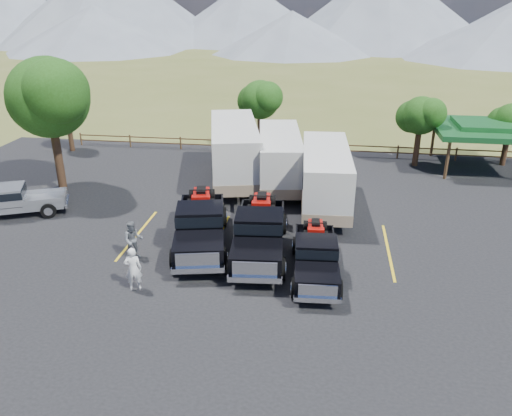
# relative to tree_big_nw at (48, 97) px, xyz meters

# --- Properties ---
(ground) EXTENTS (320.00, 320.00, 0.00)m
(ground) POSITION_rel_tree_big_nw_xyz_m (12.55, -9.03, -5.60)
(ground) COLOR #535B26
(ground) RESTS_ON ground
(asphalt_lot) EXTENTS (44.00, 34.00, 0.04)m
(asphalt_lot) POSITION_rel_tree_big_nw_xyz_m (12.55, -6.03, -5.58)
(asphalt_lot) COLOR black
(asphalt_lot) RESTS_ON ground
(stall_lines) EXTENTS (12.12, 5.50, 0.01)m
(stall_lines) POSITION_rel_tree_big_nw_xyz_m (12.55, -5.03, -5.55)
(stall_lines) COLOR gold
(stall_lines) RESTS_ON asphalt_lot
(tree_big_nw) EXTENTS (5.54, 5.18, 7.84)m
(tree_big_nw) POSITION_rel_tree_big_nw_xyz_m (0.00, 0.00, 0.00)
(tree_big_nw) COLOR black
(tree_big_nw) RESTS_ON ground
(tree_ne_a) EXTENTS (3.11, 2.92, 4.76)m
(tree_ne_a) POSITION_rel_tree_big_nw_xyz_m (21.52, 7.99, -2.11)
(tree_ne_a) COLOR black
(tree_ne_a) RESTS_ON ground
(tree_ne_b) EXTENTS (2.77, 2.59, 4.27)m
(tree_ne_b) POSITION_rel_tree_big_nw_xyz_m (27.52, 8.99, -2.47)
(tree_ne_b) COLOR black
(tree_ne_b) RESTS_ON ground
(tree_north) EXTENTS (3.46, 3.24, 5.25)m
(tree_north) POSITION_rel_tree_big_nw_xyz_m (10.52, 9.99, -1.76)
(tree_north) COLOR black
(tree_north) RESTS_ON ground
(tree_nw_small) EXTENTS (2.59, 2.43, 3.85)m
(tree_nw_small) POSITION_rel_tree_big_nw_xyz_m (-3.48, 7.99, -2.81)
(tree_nw_small) COLOR black
(tree_nw_small) RESTS_ON ground
(rail_fence) EXTENTS (36.12, 0.12, 1.00)m
(rail_fence) POSITION_rel_tree_big_nw_xyz_m (14.55, 9.47, -4.99)
(rail_fence) COLOR brown
(rail_fence) RESTS_ON ground
(pavilion) EXTENTS (6.20, 6.20, 3.22)m
(pavilion) POSITION_rel_tree_big_nw_xyz_m (25.55, 7.97, -2.81)
(pavilion) COLOR brown
(pavilion) RESTS_ON ground
(mountain_range) EXTENTS (209.00, 71.00, 20.00)m
(mountain_range) POSITION_rel_tree_big_nw_xyz_m (4.92, 96.95, 2.28)
(mountain_range) COLOR slate
(mountain_range) RESTS_ON ground
(rig_left) EXTENTS (3.51, 7.08, 2.27)m
(rig_left) POSITION_rel_tree_big_nw_xyz_m (9.91, -5.64, -4.47)
(rig_left) COLOR black
(rig_left) RESTS_ON asphalt_lot
(rig_center) EXTENTS (2.81, 6.90, 2.25)m
(rig_center) POSITION_rel_tree_big_nw_xyz_m (12.71, -5.97, -4.47)
(rig_center) COLOR black
(rig_center) RESTS_ON asphalt_lot
(rig_right) EXTENTS (2.21, 5.61, 1.84)m
(rig_right) POSITION_rel_tree_big_nw_xyz_m (15.28, -7.48, -4.67)
(rig_right) COLOR black
(rig_right) RESTS_ON asphalt_lot
(trailer_left) EXTENTS (4.54, 10.48, 3.64)m
(trailer_left) POSITION_rel_tree_big_nw_xyz_m (9.89, 3.09, -3.65)
(trailer_left) COLOR silver
(trailer_left) RESTS_ON asphalt_lot
(trailer_center) EXTENTS (3.40, 9.34, 3.23)m
(trailer_center) POSITION_rel_tree_big_nw_xyz_m (12.73, 2.75, -3.87)
(trailer_center) COLOR silver
(trailer_center) RESTS_ON asphalt_lot
(trailer_right) EXTENTS (2.85, 9.44, 3.27)m
(trailer_right) POSITION_rel_tree_big_nw_xyz_m (15.50, -0.24, -3.84)
(trailer_right) COLOR silver
(trailer_right) RESTS_ON asphalt_lot
(pickup_silver) EXTENTS (5.66, 3.77, 1.63)m
(pickup_silver) POSITION_rel_tree_big_nw_xyz_m (-0.66, -3.71, -4.71)
(pickup_silver) COLOR #9A9CA2
(pickup_silver) RESTS_ON asphalt_lot
(person_a) EXTENTS (0.78, 0.63, 1.84)m
(person_a) POSITION_rel_tree_big_nw_xyz_m (8.23, -9.76, -4.64)
(person_a) COLOR white
(person_a) RESTS_ON asphalt_lot
(person_b) EXTENTS (1.03, 0.92, 1.75)m
(person_b) POSITION_rel_tree_big_nw_xyz_m (7.27, -7.28, -4.68)
(person_b) COLOR slate
(person_b) RESTS_ON asphalt_lot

